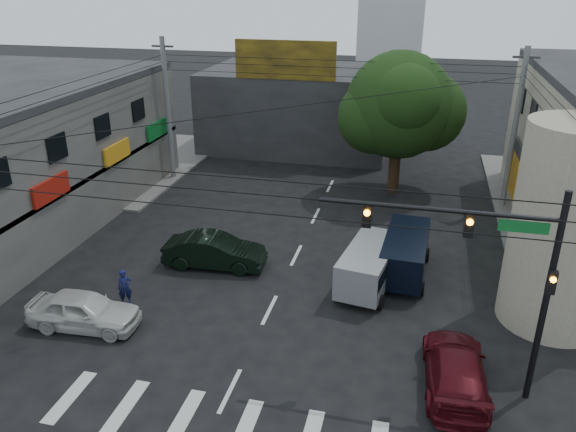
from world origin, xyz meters
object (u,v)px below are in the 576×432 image
at_px(street_tree, 399,105).
at_px(utility_pole_far_left, 168,111).
at_px(traffic_gantry, 493,260).
at_px(navy_van, 405,255).
at_px(white_compact, 84,310).
at_px(dark_sedan, 215,251).
at_px(traffic_officer, 125,287).
at_px(silver_minivan, 369,268).
at_px(utility_pole_far_right, 514,131).
at_px(maroon_sedan, 455,370).

distance_m(street_tree, utility_pole_far_left, 14.56).
relative_size(traffic_gantry, navy_van, 1.46).
bearing_deg(white_compact, utility_pole_far_left, 9.58).
relative_size(street_tree, dark_sedan, 1.80).
bearing_deg(traffic_gantry, street_tree, 101.99).
relative_size(street_tree, traffic_gantry, 1.21).
bearing_deg(white_compact, navy_van, -62.24).
distance_m(dark_sedan, traffic_officer, 4.68).
height_order(silver_minivan, traffic_officer, silver_minivan).
bearing_deg(navy_van, white_compact, 124.11).
bearing_deg(dark_sedan, street_tree, -35.77).
xyz_separation_m(utility_pole_far_right, traffic_officer, (-16.44, -14.93, -3.82)).
bearing_deg(dark_sedan, traffic_gantry, -121.92).
height_order(silver_minivan, navy_van, navy_van).
distance_m(traffic_gantry, utility_pole_far_left, 25.00).
height_order(street_tree, white_compact, street_tree).
relative_size(utility_pole_far_right, navy_van, 1.87).
height_order(street_tree, dark_sedan, street_tree).
xyz_separation_m(navy_van, traffic_officer, (-11.15, -5.26, -0.19)).
bearing_deg(white_compact, traffic_gantry, -94.03).
bearing_deg(traffic_officer, utility_pole_far_right, 7.73).
xyz_separation_m(traffic_gantry, maroon_sedan, (-0.62, -0.06, -4.12)).
xyz_separation_m(utility_pole_far_left, silver_minivan, (14.23, -11.21, -3.65)).
bearing_deg(traffic_gantry, maroon_sedan, -174.45).
height_order(maroon_sedan, navy_van, navy_van).
distance_m(silver_minivan, navy_van, 2.13).
bearing_deg(silver_minivan, white_compact, 127.59).
height_order(traffic_gantry, silver_minivan, traffic_gantry).
height_order(utility_pole_far_left, navy_van, utility_pole_far_left).
height_order(dark_sedan, silver_minivan, silver_minivan).
bearing_deg(traffic_officer, dark_sedan, 23.65).
distance_m(utility_pole_far_right, white_compact, 24.34).
bearing_deg(navy_van, street_tree, 9.53).
height_order(street_tree, maroon_sedan, street_tree).
relative_size(utility_pole_far_right, maroon_sedan, 1.86).
distance_m(dark_sedan, navy_van, 8.78).
relative_size(traffic_gantry, dark_sedan, 1.49).
bearing_deg(traffic_officer, traffic_gantry, -43.09).
distance_m(utility_pole_far_left, dark_sedan, 13.56).
bearing_deg(maroon_sedan, street_tree, -82.52).
xyz_separation_m(dark_sedan, silver_minivan, (7.21, -0.25, 0.17)).
bearing_deg(utility_pole_far_right, navy_van, -118.70).
xyz_separation_m(street_tree, utility_pole_far_left, (-14.50, -1.00, -0.87)).
relative_size(silver_minivan, traffic_officer, 2.99).
xyz_separation_m(utility_pole_far_right, navy_van, (-5.29, -9.67, -3.63)).
bearing_deg(white_compact, utility_pole_far_right, -48.87).
relative_size(traffic_gantry, white_compact, 1.62).
relative_size(traffic_gantry, maroon_sedan, 1.45).
height_order(street_tree, silver_minivan, street_tree).
relative_size(utility_pole_far_left, dark_sedan, 1.90).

